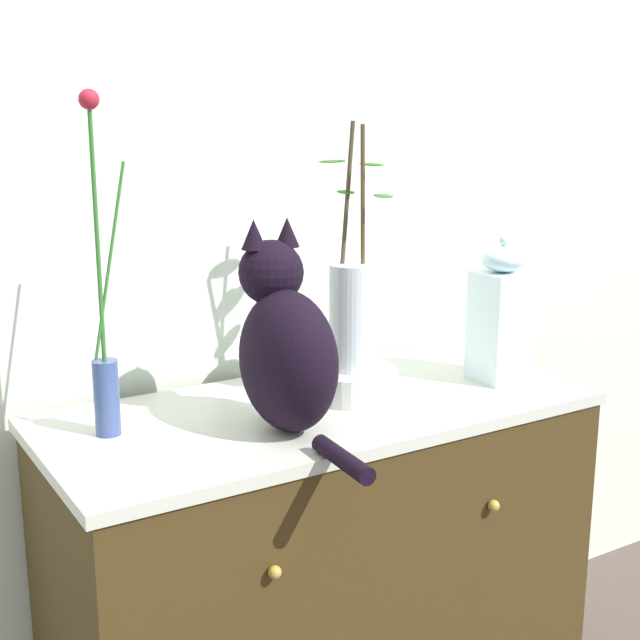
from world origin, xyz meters
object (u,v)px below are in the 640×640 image
object	(u,v)px
sideboard	(320,586)
jar_lidded_porcelain	(500,315)
cat_sitting	(286,347)
vase_slim_green	(104,351)
bowl_porcelain	(351,382)
vase_glass_clear	(352,311)

from	to	relation	value
sideboard	jar_lidded_porcelain	xyz separation A→B (m)	(0.43, -0.06, 0.56)
cat_sitting	vase_slim_green	world-z (taller)	vase_slim_green
bowl_porcelain	vase_glass_clear	size ratio (longest dim) A/B	0.38
vase_glass_clear	jar_lidded_porcelain	distance (m)	0.36
sideboard	bowl_porcelain	size ratio (longest dim) A/B	5.83
cat_sitting	bowl_porcelain	bearing A→B (deg)	23.88
sideboard	vase_slim_green	distance (m)	0.72
vase_slim_green	vase_glass_clear	world-z (taller)	vase_slim_green
sideboard	vase_slim_green	bearing A→B (deg)	171.53
cat_sitting	vase_slim_green	bearing A→B (deg)	154.80
bowl_porcelain	sideboard	bearing A→B (deg)	-170.75
vase_glass_clear	bowl_porcelain	bearing A→B (deg)	-151.34
cat_sitting	bowl_porcelain	xyz separation A→B (m)	(0.21, 0.09, -0.13)
cat_sitting	bowl_porcelain	size ratio (longest dim) A/B	2.22
sideboard	vase_glass_clear	bearing A→B (deg)	9.41
bowl_porcelain	jar_lidded_porcelain	distance (m)	0.37
bowl_porcelain	vase_glass_clear	distance (m)	0.16
cat_sitting	vase_glass_clear	distance (m)	0.23
bowl_porcelain	jar_lidded_porcelain	xyz separation A→B (m)	(0.35, -0.07, 0.12)
vase_glass_clear	jar_lidded_porcelain	bearing A→B (deg)	-11.87
sideboard	bowl_porcelain	world-z (taller)	bowl_porcelain
vase_glass_clear	jar_lidded_porcelain	world-z (taller)	vase_glass_clear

